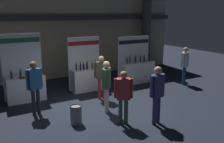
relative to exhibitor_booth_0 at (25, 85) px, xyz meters
The scene contains 12 objects.
ground_plane 3.22m from the exhibitor_booth_0, 48.00° to the right, with size 29.21×29.21×0.00m, color black.
hall_colonnade 4.11m from the exhibitor_booth_0, 52.61° to the left, with size 14.61×1.12×5.65m.
exhibitor_booth_0 is the anchor object (origin of this frame).
exhibitor_booth_1 2.66m from the exhibitor_booth_0, ahead, with size 1.50×0.66×2.32m.
exhibitor_booth_2 5.29m from the exhibitor_booth_0, ahead, with size 1.79×0.66×2.24m.
trash_bin 3.12m from the exhibitor_booth_0, 73.09° to the right, with size 0.36×0.36×0.59m.
visitor_0 3.41m from the exhibitor_booth_0, 49.64° to the right, with size 0.43×0.45×1.79m.
visitor_2 4.29m from the exhibitor_booth_0, 59.60° to the right, with size 0.51×0.42×1.68m.
visitor_3 2.99m from the exhibitor_booth_0, 25.49° to the right, with size 0.54×0.38×1.73m.
visitor_4 5.20m from the exhibitor_booth_0, 53.98° to the right, with size 0.57×0.31×1.81m.
visitor_5 1.68m from the exhibitor_booth_0, 89.32° to the right, with size 0.55×0.29×1.83m.
visitor_6 7.22m from the exhibitor_booth_0, 11.34° to the right, with size 0.50×0.41×1.79m.
Camera 1 is at (-3.80, -7.34, 3.34)m, focal length 39.79 mm.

